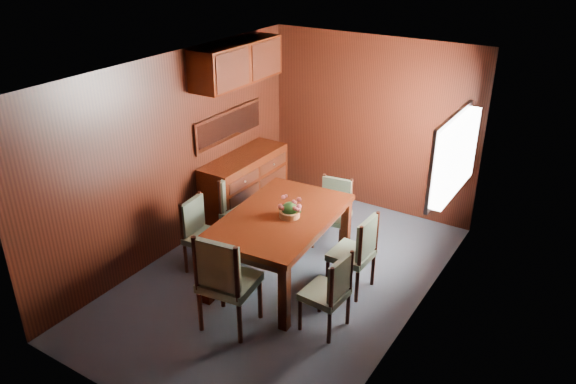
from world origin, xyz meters
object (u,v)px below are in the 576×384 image
Objects in this scene: dining_table at (281,224)px; chair_left_near at (201,230)px; sideboard at (245,187)px; chair_right_near at (331,289)px; flower_centerpiece at (290,207)px; chair_head at (225,278)px.

chair_left_near is at bearing -164.71° from dining_table.
sideboard is 2.60m from chair_right_near.
chair_left_near is 1.13m from flower_centerpiece.
flower_centerpiece is at bearing 79.22° from chair_head.
chair_right_near is at bearing 78.38° from chair_left_near.
chair_left_near is 1.81m from chair_right_near.
dining_table is 1.06m from chair_head.
chair_head is (0.04, -1.06, -0.09)m from dining_table.
chair_head is (1.25, -2.03, 0.15)m from sideboard.
chair_head is at bearing 125.01° from chair_right_near.
sideboard is 1.30× the size of chair_head.
chair_left_near is 1.19m from chair_head.
flower_centerpiece is (-0.81, 0.54, 0.44)m from chair_right_near.
dining_table is (1.21, -0.98, 0.24)m from sideboard.
chair_right_near reaches higher than dining_table.
flower_centerpiece is (0.99, 0.34, 0.43)m from chair_left_near.
dining_table is at bearing 63.87° from chair_right_near.
flower_centerpiece reaches higher than chair_left_near.
dining_table is at bearing -168.07° from flower_centerpiece.
flower_centerpiece is (1.32, -0.96, 0.47)m from sideboard.
dining_table is 7.40× the size of flower_centerpiece.
dining_table is 2.07× the size of chair_right_near.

